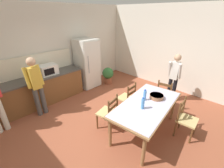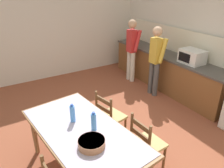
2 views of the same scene
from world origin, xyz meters
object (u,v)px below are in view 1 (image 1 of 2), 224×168
chair_side_far_right (127,98)px  person_at_counter (36,84)px  chair_side_far_left (108,113)px  serving_bowl (156,96)px  person_by_table (174,76)px  chair_head_end (165,95)px  bottle_off_centre (145,95)px  bottle_near_centre (143,103)px  dining_table (147,106)px  potted_plant (108,75)px  refrigerator (87,64)px  chair_side_near_right (186,119)px  microwave (48,70)px

chair_side_far_right → person_at_counter: 2.46m
chair_side_far_left → serving_bowl: bearing=127.1°
serving_bowl → person_by_table: person_by_table is taller
person_at_counter → person_by_table: 3.96m
chair_head_end → person_by_table: (0.56, 0.03, 0.42)m
bottle_off_centre → chair_head_end: size_ratio=0.30×
bottle_near_centre → chair_side_far_right: bottle_near_centre is taller
chair_head_end → person_by_table: 0.70m
dining_table → person_at_counter: size_ratio=1.23×
bottle_near_centre → bottle_off_centre: size_ratio=1.00×
potted_plant → serving_bowl: bearing=-110.2°
refrigerator → chair_side_far_left: size_ratio=1.96×
refrigerator → bottle_off_centre: size_ratio=6.60×
bottle_off_centre → person_at_counter: 2.78m
chair_side_near_right → microwave: bearing=105.4°
dining_table → bottle_off_centre: 0.26m
microwave → serving_bowl: (1.17, -3.03, -0.20)m
refrigerator → bottle_near_centre: (-0.89, -3.01, 0.02)m
dining_table → chair_side_far_right: 0.92m
person_by_table → serving_bowl: bearing=5.4°
microwave → bottle_near_centre: (0.59, -3.03, -0.13)m
dining_table → serving_bowl: size_ratio=6.33×
dining_table → person_by_table: bearing=5.5°
bottle_near_centre → chair_head_end: (1.49, 0.17, -0.47)m
dining_table → potted_plant: dining_table is taller
serving_bowl → potted_plant: serving_bowl is taller
person_at_counter → serving_bowl: bearing=-145.0°
bottle_near_centre → dining_table: bearing=6.7°
bottle_off_centre → chair_side_far_right: 0.87m
bottle_off_centre → chair_side_far_right: bottle_off_centre is taller
chair_side_far_left → person_by_table: bearing=154.9°
dining_table → chair_head_end: chair_head_end is taller
chair_head_end → microwave: bearing=27.8°
refrigerator → chair_side_far_right: size_ratio=1.96×
chair_side_far_right → bottle_off_centre: bearing=65.8°
bottle_near_centre → potted_plant: 3.05m
microwave → serving_bowl: size_ratio=1.56×
serving_bowl → chair_side_far_right: size_ratio=0.35×
microwave → chair_side_far_left: (0.31, -2.28, -0.60)m
chair_side_near_right → potted_plant: (0.77, 3.27, -0.06)m
chair_side_near_right → potted_plant: bearing=72.2°
dining_table → refrigerator: bearing=77.7°
microwave → chair_head_end: size_ratio=0.55×
chair_side_near_right → person_by_table: person_by_table is taller
bottle_near_centre → person_at_counter: bearing=115.1°
potted_plant → refrigerator: bearing=146.5°
serving_bowl → chair_side_near_right: size_ratio=0.35×
refrigerator → bottle_near_centre: 3.14m
dining_table → chair_side_far_left: (-0.52, 0.72, -0.26)m
refrigerator → person_at_counter: (-2.06, -0.50, 0.03)m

